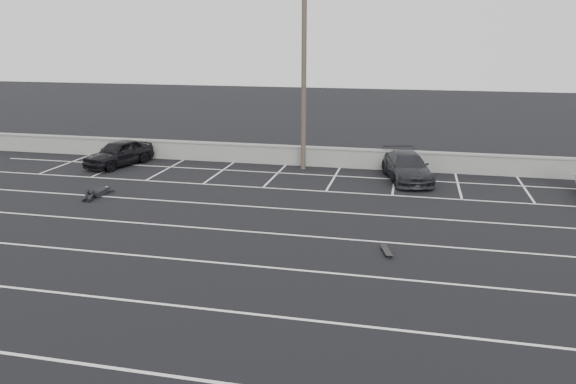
% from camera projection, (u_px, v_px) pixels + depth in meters
% --- Properties ---
extents(ground, '(120.00, 120.00, 0.00)m').
position_uv_depth(ground, '(249.00, 266.00, 17.48)').
color(ground, black).
rests_on(ground, ground).
extents(seawall, '(50.00, 0.45, 1.06)m').
position_uv_depth(seawall, '(322.00, 156.00, 30.48)').
color(seawall, gray).
rests_on(seawall, ground).
extents(stall_lines, '(36.00, 20.05, 0.01)m').
position_uv_depth(stall_lines, '(280.00, 221.00, 21.64)').
color(stall_lines, silver).
rests_on(stall_lines, ground).
extents(car_left, '(2.82, 4.44, 1.41)m').
position_uv_depth(car_left, '(119.00, 153.00, 30.61)').
color(car_left, black).
rests_on(car_left, ground).
extents(car_right, '(2.96, 4.94, 1.34)m').
position_uv_depth(car_right, '(407.00, 167.00, 27.53)').
color(car_right, black).
rests_on(car_right, ground).
extents(utility_pole, '(1.30, 0.26, 9.74)m').
position_uv_depth(utility_pole, '(304.00, 75.00, 28.73)').
color(utility_pole, '#4C4238').
rests_on(utility_pole, ground).
extents(trash_bin, '(0.63, 0.63, 0.93)m').
position_uv_depth(trash_bin, '(397.00, 163.00, 29.27)').
color(trash_bin, '#252628').
rests_on(trash_bin, ground).
extents(person, '(1.03, 2.48, 0.49)m').
position_uv_depth(person, '(101.00, 189.00, 25.18)').
color(person, black).
rests_on(person, ground).
extents(skateboard, '(0.43, 0.87, 0.10)m').
position_uv_depth(skateboard, '(387.00, 251.00, 18.44)').
color(skateboard, black).
rests_on(skateboard, ground).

